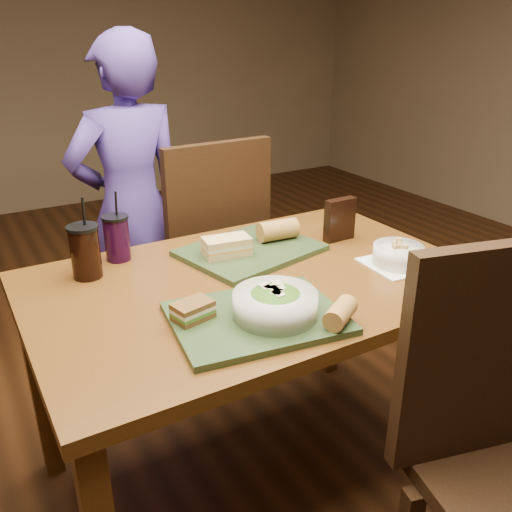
{
  "coord_description": "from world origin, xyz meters",
  "views": [
    {
      "loc": [
        -0.73,
        -1.25,
        1.43
      ],
      "look_at": [
        0.0,
        0.0,
        0.82
      ],
      "focal_mm": 38.0,
      "sensor_mm": 36.0,
      "label": 1
    }
  ],
  "objects_px": {
    "sandwich_near": "(193,311)",
    "baguette_near": "(340,313)",
    "tray_far": "(250,250)",
    "cup_berry": "(117,238)",
    "dining_table": "(256,305)",
    "diner": "(131,209)",
    "baguette_far": "(278,230)",
    "chair_far": "(209,248)",
    "cup_cola": "(85,251)",
    "sandwich_far": "(227,246)",
    "soup_bowl": "(398,254)",
    "chip_bag": "(340,220)",
    "tray_near": "(257,318)",
    "salad_bowl": "(275,303)"
  },
  "relations": [
    {
      "from": "sandwich_near",
      "to": "baguette_near",
      "type": "bearing_deg",
      "value": -33.63
    },
    {
      "from": "tray_far",
      "to": "cup_berry",
      "type": "distance_m",
      "value": 0.43
    },
    {
      "from": "tray_far",
      "to": "dining_table",
      "type": "bearing_deg",
      "value": -115.05
    },
    {
      "from": "diner",
      "to": "baguette_far",
      "type": "distance_m",
      "value": 0.78
    },
    {
      "from": "chair_far",
      "to": "cup_cola",
      "type": "height_order",
      "value": "chair_far"
    },
    {
      "from": "sandwich_far",
      "to": "tray_far",
      "type": "bearing_deg",
      "value": 7.81
    },
    {
      "from": "sandwich_near",
      "to": "cup_cola",
      "type": "xyz_separation_m",
      "value": [
        -0.15,
        0.42,
        0.04
      ]
    },
    {
      "from": "soup_bowl",
      "to": "chip_bag",
      "type": "distance_m",
      "value": 0.27
    },
    {
      "from": "tray_near",
      "to": "sandwich_near",
      "type": "distance_m",
      "value": 0.16
    },
    {
      "from": "chair_far",
      "to": "sandwich_near",
      "type": "relative_size",
      "value": 9.65
    },
    {
      "from": "chair_far",
      "to": "baguette_near",
      "type": "relative_size",
      "value": 9.76
    },
    {
      "from": "salad_bowl",
      "to": "baguette_near",
      "type": "distance_m",
      "value": 0.16
    },
    {
      "from": "sandwich_far",
      "to": "cup_berry",
      "type": "distance_m",
      "value": 0.35
    },
    {
      "from": "tray_near",
      "to": "chip_bag",
      "type": "bearing_deg",
      "value": 32.84
    },
    {
      "from": "sandwich_far",
      "to": "chair_far",
      "type": "bearing_deg",
      "value": 70.97
    },
    {
      "from": "salad_bowl",
      "to": "baguette_near",
      "type": "xyz_separation_m",
      "value": [
        0.12,
        -0.11,
        -0.01
      ]
    },
    {
      "from": "tray_near",
      "to": "sandwich_far",
      "type": "xyz_separation_m",
      "value": [
        0.12,
        0.38,
        0.04
      ]
    },
    {
      "from": "cup_cola",
      "to": "chip_bag",
      "type": "height_order",
      "value": "cup_cola"
    },
    {
      "from": "dining_table",
      "to": "sandwich_far",
      "type": "relative_size",
      "value": 8.37
    },
    {
      "from": "tray_near",
      "to": "sandwich_far",
      "type": "relative_size",
      "value": 2.7
    },
    {
      "from": "chair_far",
      "to": "soup_bowl",
      "type": "xyz_separation_m",
      "value": [
        0.26,
        -0.81,
        0.21
      ]
    },
    {
      "from": "cup_cola",
      "to": "dining_table",
      "type": "bearing_deg",
      "value": -31.48
    },
    {
      "from": "sandwich_near",
      "to": "chip_bag",
      "type": "distance_m",
      "value": 0.74
    },
    {
      "from": "cup_berry",
      "to": "chip_bag",
      "type": "xyz_separation_m",
      "value": [
        0.71,
        -0.22,
        -0.0
      ]
    },
    {
      "from": "chair_far",
      "to": "chip_bag",
      "type": "relative_size",
      "value": 7.08
    },
    {
      "from": "dining_table",
      "to": "sandwich_near",
      "type": "distance_m",
      "value": 0.34
    },
    {
      "from": "diner",
      "to": "cup_cola",
      "type": "xyz_separation_m",
      "value": [
        -0.35,
        -0.66,
        0.11
      ]
    },
    {
      "from": "sandwich_near",
      "to": "dining_table",
      "type": "bearing_deg",
      "value": 30.02
    },
    {
      "from": "salad_bowl",
      "to": "cup_berry",
      "type": "xyz_separation_m",
      "value": [
        -0.22,
        0.59,
        0.02
      ]
    },
    {
      "from": "dining_table",
      "to": "chair_far",
      "type": "xyz_separation_m",
      "value": [
        0.16,
        0.67,
        -0.08
      ]
    },
    {
      "from": "sandwich_near",
      "to": "baguette_near",
      "type": "relative_size",
      "value": 1.01
    },
    {
      "from": "tray_near",
      "to": "chip_bag",
      "type": "relative_size",
      "value": 2.86
    },
    {
      "from": "soup_bowl",
      "to": "cup_cola",
      "type": "xyz_separation_m",
      "value": [
        -0.85,
        0.4,
        0.05
      ]
    },
    {
      "from": "sandwich_near",
      "to": "cup_berry",
      "type": "distance_m",
      "value": 0.5
    },
    {
      "from": "chair_far",
      "to": "tray_near",
      "type": "xyz_separation_m",
      "value": [
        -0.29,
        -0.89,
        0.18
      ]
    },
    {
      "from": "salad_bowl",
      "to": "chip_bag",
      "type": "height_order",
      "value": "chip_bag"
    },
    {
      "from": "sandwich_far",
      "to": "cup_berry",
      "type": "relative_size",
      "value": 0.69
    },
    {
      "from": "cup_berry",
      "to": "sandwich_far",
      "type": "bearing_deg",
      "value": -31.4
    },
    {
      "from": "diner",
      "to": "soup_bowl",
      "type": "relative_size",
      "value": 7.24
    },
    {
      "from": "sandwich_near",
      "to": "baguette_far",
      "type": "xyz_separation_m",
      "value": [
        0.47,
        0.35,
        0.01
      ]
    },
    {
      "from": "chip_bag",
      "to": "soup_bowl",
      "type": "bearing_deg",
      "value": -86.44
    },
    {
      "from": "soup_bowl",
      "to": "baguette_far",
      "type": "height_order",
      "value": "baguette_far"
    },
    {
      "from": "tray_far",
      "to": "sandwich_near",
      "type": "bearing_deg",
      "value": -136.85
    },
    {
      "from": "baguette_near",
      "to": "cup_berry",
      "type": "relative_size",
      "value": 0.47
    },
    {
      "from": "salad_bowl",
      "to": "sandwich_near",
      "type": "relative_size",
      "value": 1.97
    },
    {
      "from": "dining_table",
      "to": "chair_far",
      "type": "distance_m",
      "value": 0.69
    },
    {
      "from": "chair_far",
      "to": "cup_berry",
      "type": "relative_size",
      "value": 4.62
    },
    {
      "from": "cup_cola",
      "to": "sandwich_near",
      "type": "bearing_deg",
      "value": -70.12
    },
    {
      "from": "baguette_near",
      "to": "cup_berry",
      "type": "bearing_deg",
      "value": 115.48
    },
    {
      "from": "dining_table",
      "to": "sandwich_near",
      "type": "xyz_separation_m",
      "value": [
        -0.27,
        -0.16,
        0.13
      ]
    }
  ]
}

